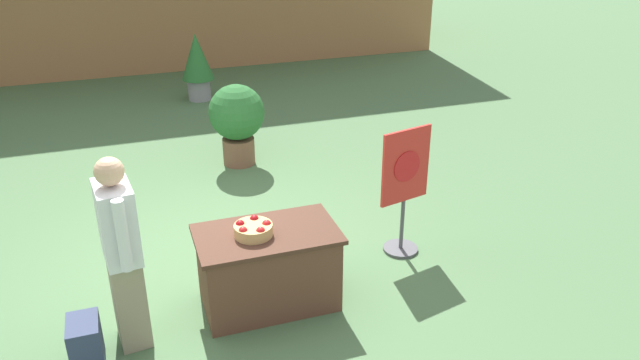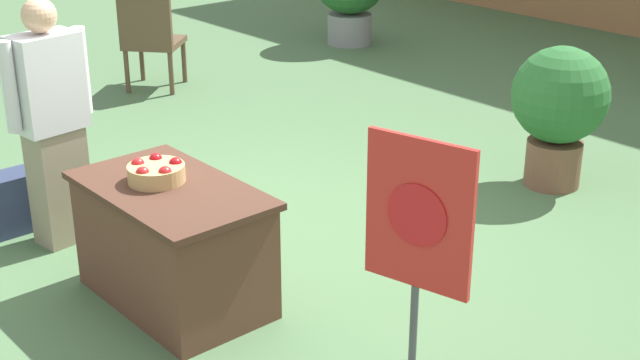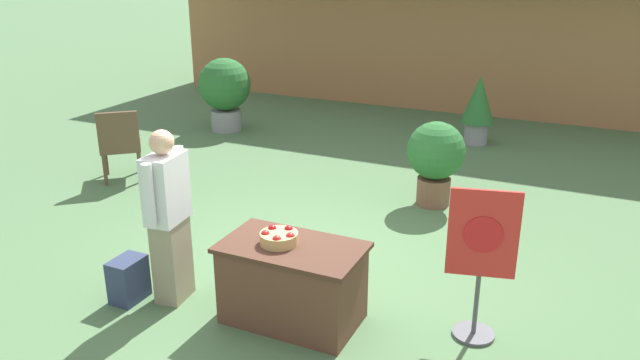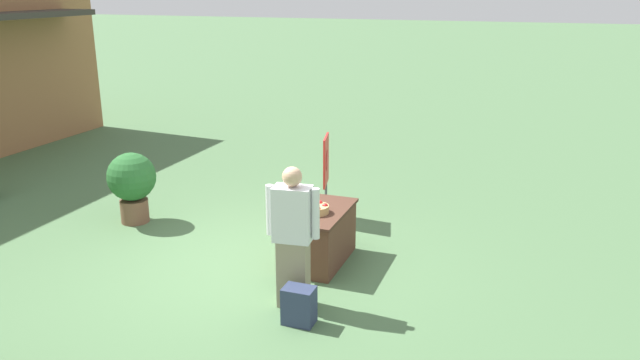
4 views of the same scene
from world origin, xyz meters
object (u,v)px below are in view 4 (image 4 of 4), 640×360
Objects in this scene: person_visitor at (293,237)px; poster_board at (326,175)px; display_table at (318,236)px; potted_plant_near_left at (132,182)px; backpack at (299,305)px; apple_basket at (316,209)px.

person_visitor is 1.23× the size of poster_board.
potted_plant_near_left reaches higher than display_table.
display_table is 1.60m from backpack.
apple_basket is 0.20× the size of person_visitor.
poster_board reaches higher than apple_basket.
person_visitor reaches higher than display_table.
display_table is 0.92× the size of poster_board.
poster_board is at bearing 5.37° from person_visitor.
backpack is 0.38× the size of potted_plant_near_left.
display_table is 3.72× the size of apple_basket.
backpack is at bearing -166.96° from apple_basket.
person_visitor reaches higher than potted_plant_near_left.
apple_basket is 1.08m from person_visitor.
potted_plant_near_left is at bearing 57.88° from person_visitor.
poster_board is at bearing 14.15° from backpack.
backpack is 4.06m from potted_plant_near_left.
person_visitor is at bearing -115.73° from potted_plant_near_left.
person_visitor is at bearing -173.51° from apple_basket.
display_table is 3.22m from potted_plant_near_left.
potted_plant_near_left is at bearing 82.73° from display_table.
person_visitor is at bearing -91.77° from poster_board.
display_table is 1.62m from poster_board.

